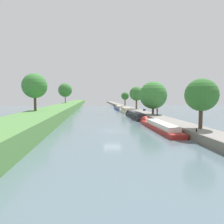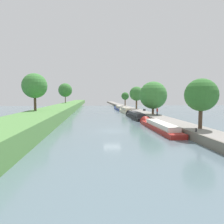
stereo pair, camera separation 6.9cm
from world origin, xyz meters
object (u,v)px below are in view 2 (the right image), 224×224
(narrowboat_red, at_px, (158,126))
(mooring_bollard_near, at_px, (196,130))
(park_bench, at_px, (144,109))
(mooring_bollard_far, at_px, (121,105))
(person_walking, at_px, (157,111))
(narrowboat_blue, at_px, (119,108))
(narrowboat_black, at_px, (135,115))
(narrowboat_cream, at_px, (125,110))

(narrowboat_red, distance_m, mooring_bollard_near, 8.60)
(mooring_bollard_near, distance_m, park_bench, 34.84)
(narrowboat_red, relative_size, mooring_bollard_far, 34.82)
(person_walking, bearing_deg, narrowboat_blue, 96.13)
(narrowboat_black, height_order, person_walking, person_walking)
(narrowboat_black, distance_m, narrowboat_cream, 15.61)
(narrowboat_red, height_order, mooring_bollard_far, mooring_bollard_far)
(narrowboat_red, height_order, narrowboat_cream, narrowboat_cream)
(narrowboat_red, height_order, mooring_bollard_near, mooring_bollard_near)
(person_walking, xyz_separation_m, park_bench, (0.86, 14.34, -0.53))
(narrowboat_red, height_order, narrowboat_blue, narrowboat_blue)
(narrowboat_red, height_order, person_walking, person_walking)
(narrowboat_cream, bearing_deg, mooring_bollard_near, -87.59)
(narrowboat_black, xyz_separation_m, park_bench, (4.68, 9.40, 0.75))
(narrowboat_blue, relative_size, person_walking, 8.74)
(person_walking, distance_m, mooring_bollard_near, 20.48)
(narrowboat_cream, bearing_deg, narrowboat_red, -90.15)
(narrowboat_cream, height_order, park_bench, narrowboat_cream)
(narrowboat_blue, relative_size, mooring_bollard_far, 32.25)
(narrowboat_cream, distance_m, person_walking, 20.91)
(narrowboat_black, bearing_deg, narrowboat_red, -89.80)
(narrowboat_red, relative_size, narrowboat_blue, 1.08)
(narrowboat_black, relative_size, mooring_bollard_near, 33.81)
(mooring_bollard_near, bearing_deg, mooring_bollard_far, 90.00)
(person_walking, height_order, mooring_bollard_far, person_walking)
(narrowboat_black, distance_m, park_bench, 10.52)
(person_walking, bearing_deg, narrowboat_red, -107.37)
(person_walking, bearing_deg, mooring_bollard_far, 92.67)
(narrowboat_red, relative_size, mooring_bollard_near, 34.82)
(narrowboat_black, distance_m, narrowboat_blue, 30.13)
(person_walking, relative_size, mooring_bollard_near, 3.69)
(narrowboat_cream, height_order, narrowboat_blue, narrowboat_cream)
(narrowboat_black, relative_size, park_bench, 10.14)
(mooring_bollard_near, height_order, park_bench, park_bench)
(mooring_bollard_near, bearing_deg, person_walking, 84.54)
(park_bench, bearing_deg, narrowboat_blue, 102.60)
(mooring_bollard_near, bearing_deg, narrowboat_blue, 91.88)
(narrowboat_cream, xyz_separation_m, person_walking, (3.67, -20.55, 1.20))
(mooring_bollard_far, bearing_deg, person_walking, -87.33)
(narrowboat_red, distance_m, narrowboat_cream, 32.56)
(mooring_bollard_far, bearing_deg, narrowboat_red, -91.92)
(narrowboat_black, height_order, park_bench, park_bench)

